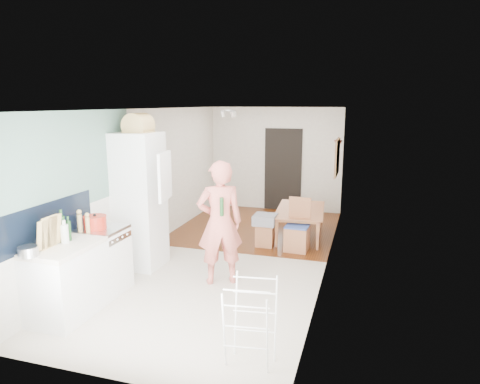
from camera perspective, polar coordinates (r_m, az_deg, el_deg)
The scene contains 32 objects.
room_shell at distance 7.10m, azimuth -1.22°, elevation 0.87°, with size 3.20×7.00×2.50m, color silver, non-canonical shape.
floor at distance 7.44m, azimuth -1.17°, elevation -8.63°, with size 3.20×7.00×0.01m, color beige.
wood_floor_overlay at distance 9.12m, azimuth 2.41°, elevation -4.70°, with size 3.20×3.30×0.01m, color #592C0E.
sage_wall_panel at distance 6.00m, azimuth -22.07°, elevation 3.79°, with size 0.02×3.00×1.30m, color slate.
tile_splashback at distance 5.72m, azimuth -24.91°, elevation -3.97°, with size 0.02×1.90×0.50m, color black.
doorway_recess at distance 10.42m, azimuth 5.75°, elevation 2.94°, with size 0.90×0.04×2.00m, color black.
base_cabinet at distance 5.77m, azimuth -22.12°, elevation -11.18°, with size 0.60×0.90×0.86m, color white.
worktop at distance 5.61m, azimuth -22.48°, elevation -6.84°, with size 0.62×0.92×0.06m, color silver.
range_cooker at distance 6.32m, azimuth -17.85°, elevation -8.75°, with size 0.60×0.60×0.88m, color white.
cooker_top at distance 6.17m, azimuth -18.12°, elevation -4.75°, with size 0.60×0.60×0.04m, color #B7B7B9.
fridge_housing at distance 6.95m, azimuth -13.25°, elevation -1.17°, with size 0.66×0.66×2.15m, color white.
fridge_door at distance 6.31m, azimuth -9.99°, elevation 2.08°, with size 0.56×0.04×0.70m, color white.
fridge_interior at distance 6.71m, azimuth -11.14°, elevation 2.61°, with size 0.02×0.52×0.66m, color white.
pinboard at distance 8.61m, azimuth 12.85°, elevation 4.54°, with size 0.03×0.90×0.70m, color tan.
pinboard_frame at distance 8.61m, azimuth 12.75°, elevation 4.54°, with size 0.01×0.94×0.74m, color #A8683A.
wall_sconce at distance 9.24m, azimuth 12.95°, elevation 6.25°, with size 0.18×0.18×0.16m, color maroon.
person at distance 6.12m, azimuth -2.71°, elevation -2.65°, with size 0.78×0.51×2.14m, color #DB6C5F.
dining_table at distance 8.48m, azimuth 8.20°, elevation -4.44°, with size 1.37×0.76×0.48m, color #A8683A.
dining_chair at distance 7.64m, azimuth 7.64°, elevation -4.44°, with size 0.40×0.40×0.94m, color #A8683A, non-canonical shape.
stool at distance 7.91m, azimuth 3.35°, elevation -5.80°, with size 0.32×0.32×0.42m, color #A8683A, non-canonical shape.
grey_drape at distance 7.83m, azimuth 3.37°, elevation -3.69°, with size 0.40×0.40×0.18m, color gray.
drying_rack at distance 4.46m, azimuth 1.43°, elevation -17.12°, with size 0.45×0.41×0.88m, color white, non-canonical shape.
bread_bin at distance 6.81m, azimuth -13.40°, elevation 8.62°, with size 0.40×0.38×0.21m, color #D7B56E, non-canonical shape.
red_casserole at distance 6.13m, azimuth -18.76°, elevation -3.84°, with size 0.31×0.31×0.18m, color red.
steel_pan at distance 5.35m, azimuth -26.40°, elevation -7.10°, with size 0.22×0.22×0.11m, color #B7B7B9.
held_bottle at distance 5.94m, azimuth -2.45°, elevation -1.97°, with size 0.06×0.06×0.26m, color #19421B.
bottle_a at distance 5.66m, azimuth -22.62°, elevation -4.61°, with size 0.08×0.08×0.33m, color #19421B.
bottle_b at distance 5.72m, azimuth -21.87°, elevation -4.82°, with size 0.06×0.06×0.25m, color #19421B.
bottle_c at distance 5.64m, azimuth -22.35°, elevation -5.18°, with size 0.09×0.09×0.23m, color silver.
pepper_mill_front at distance 6.06m, azimuth -20.57°, elevation -3.89°, with size 0.06×0.06×0.23m, color #D7B56E.
pepper_mill_back at distance 5.99m, azimuth -19.64°, elevation -4.12°, with size 0.06×0.06×0.21m, color #D7B56E.
chopping_boards at distance 5.48m, azimuth -24.12°, elevation -4.94°, with size 0.04×0.29×0.39m, color #D7B56E, non-canonical shape.
Camera 1 is at (2.15, -6.63, 2.60)m, focal length 32.00 mm.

